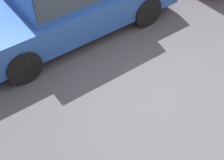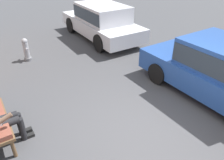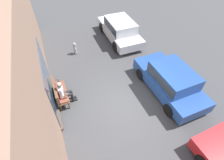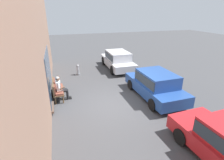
# 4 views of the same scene
# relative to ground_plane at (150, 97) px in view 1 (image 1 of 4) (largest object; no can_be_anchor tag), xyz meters

# --- Properties ---
(ground_plane) EXTENTS (60.00, 60.00, 0.00)m
(ground_plane) POSITION_rel_ground_plane_xyz_m (0.00, 0.00, 0.00)
(ground_plane) COLOR #424244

